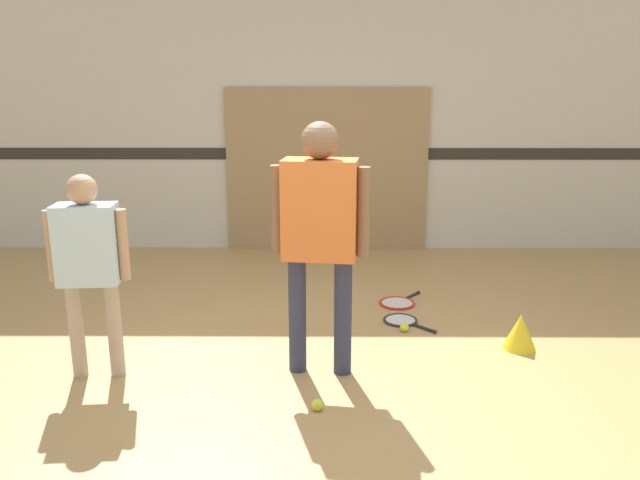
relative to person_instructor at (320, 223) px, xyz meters
name	(u,v)px	position (x,y,z in m)	size (l,w,h in m)	color
ground_plane	(329,386)	(0.05, -0.20, -0.96)	(16.00, 16.00, 0.00)	tan
wall_back	(327,98)	(0.05, 2.97, 0.63)	(16.00, 0.07, 3.20)	beige
wall_panel	(327,171)	(0.05, 2.91, -0.12)	(2.11, 0.05, 1.70)	#9E7F56
person_instructor	(320,223)	(0.00, 0.00, 0.00)	(0.59, 0.29, 1.56)	#2D334C
person_student_left	(88,255)	(-1.38, -0.06, -0.18)	(0.48, 0.22, 1.26)	tan
racket_spare_on_floor	(402,321)	(0.62, 0.82, -0.95)	(0.42, 0.43, 0.03)	#28282D
racket_second_spare	(398,302)	(0.63, 1.22, -0.95)	(0.43, 0.48, 0.03)	red
tennis_ball_near_instructor	(317,405)	(-0.01, -0.48, -0.93)	(0.07, 0.07, 0.07)	#CCE038
tennis_ball_by_spare_racket	(404,327)	(0.61, 0.64, -0.93)	(0.07, 0.07, 0.07)	#CCE038
training_cone	(520,332)	(1.36, 0.35, -0.84)	(0.23, 0.23, 0.25)	yellow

